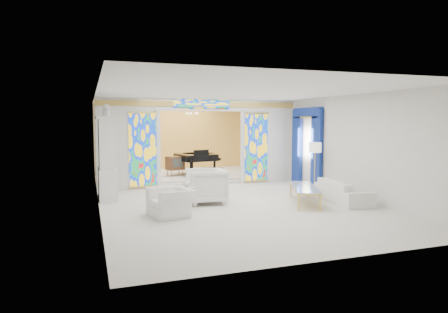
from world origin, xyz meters
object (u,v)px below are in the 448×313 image
object	(u,v)px
sofa	(343,191)
armchair_right	(206,186)
tv_console	(175,163)
china_cabinet	(107,158)
armchair_left	(170,202)
grand_piano	(198,157)
coffee_table	(304,188)

from	to	relation	value
sofa	armchair_right	bearing A→B (deg)	80.79
sofa	tv_console	size ratio (longest dim) A/B	2.80
china_cabinet	armchair_left	distance (m)	3.16
armchair_right	grand_piano	xyz separation A→B (m)	(1.01, 4.67, 0.37)
armchair_right	coffee_table	distance (m)	2.68
tv_console	sofa	bearing A→B (deg)	-72.68
china_cabinet	armchair_right	xyz separation A→B (m)	(2.52, -1.60, -0.70)
sofa	coffee_table	bearing A→B (deg)	87.93
coffee_table	sofa	bearing A→B (deg)	-8.96
coffee_table	tv_console	world-z (taller)	tv_console
coffee_table	grand_piano	bearing A→B (deg)	105.29
armchair_left	grand_piano	world-z (taller)	grand_piano
china_cabinet	grand_piano	world-z (taller)	china_cabinet
armchair_left	tv_console	distance (m)	5.80
armchair_left	coffee_table	world-z (taller)	armchair_left
china_cabinet	sofa	size ratio (longest dim) A/B	1.33
armchair_right	tv_console	bearing A→B (deg)	-174.64
coffee_table	tv_console	distance (m)	5.90
grand_piano	tv_console	world-z (taller)	grand_piano
armchair_left	coffee_table	xyz separation A→B (m)	(3.75, 0.28, 0.10)
china_cabinet	sofa	xyz separation A→B (m)	(6.17, -2.65, -0.87)
china_cabinet	sofa	distance (m)	6.77
china_cabinet	grand_piano	distance (m)	4.69
armchair_right	grand_piano	size ratio (longest dim) A/B	0.39
sofa	grand_piano	world-z (taller)	grand_piano
sofa	coffee_table	size ratio (longest dim) A/B	0.95
armchair_left	grand_piano	bearing A→B (deg)	147.28
china_cabinet	tv_console	xyz separation A→B (m)	(2.60, 2.89, -0.51)
armchair_left	grand_piano	distance (m)	6.26
coffee_table	grand_piano	world-z (taller)	grand_piano
armchair_right	coffee_table	xyz separation A→B (m)	(2.53, -0.88, -0.05)
grand_piano	tv_console	bearing A→B (deg)	-179.41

